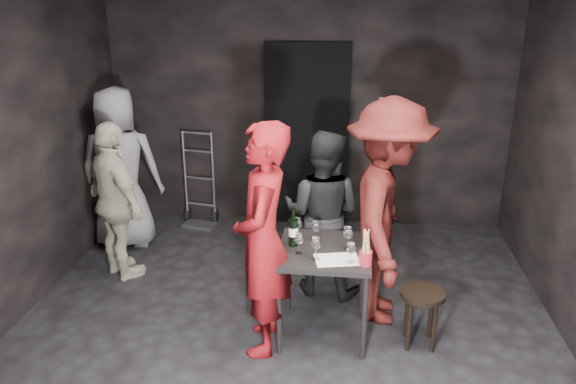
# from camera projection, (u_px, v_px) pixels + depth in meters

# --- Properties ---
(floor) EXTENTS (4.50, 5.00, 0.02)m
(floor) POSITION_uv_depth(u_px,v_px,m) (282.00, 341.00, 4.48)
(floor) COLOR black
(floor) RESTS_ON ground
(wall_back) EXTENTS (4.50, 0.04, 2.70)m
(wall_back) POSITION_uv_depth(u_px,v_px,m) (308.00, 109.00, 6.34)
(wall_back) COLOR black
(wall_back) RESTS_ON ground
(doorway) EXTENTS (0.95, 0.10, 2.10)m
(doorway) POSITION_uv_depth(u_px,v_px,m) (307.00, 137.00, 6.39)
(doorway) COLOR black
(doorway) RESTS_ON ground
(wallbox_upper) EXTENTS (0.12, 0.06, 0.12)m
(wallbox_upper) POSITION_uv_depth(u_px,v_px,m) (384.00, 103.00, 6.17)
(wallbox_upper) COLOR #B7B7B2
(wallbox_upper) RESTS_ON wall_back
(wallbox_lower) EXTENTS (0.10, 0.06, 0.14)m
(wallbox_lower) POSITION_uv_depth(u_px,v_px,m) (402.00, 108.00, 6.17)
(wallbox_lower) COLOR #B7B7B2
(wallbox_lower) RESTS_ON wall_back
(hand_truck) EXTENTS (0.37, 0.32, 1.11)m
(hand_truck) POSITION_uv_depth(u_px,v_px,m) (200.00, 207.00, 6.62)
(hand_truck) COLOR #B2B2B7
(hand_truck) RESTS_ON floor
(tasting_table) EXTENTS (0.72, 0.72, 0.75)m
(tasting_table) POSITION_uv_depth(u_px,v_px,m) (324.00, 260.00, 4.38)
(tasting_table) COLOR black
(tasting_table) RESTS_ON floor
(stool) EXTENTS (0.35, 0.35, 0.47)m
(stool) POSITION_uv_depth(u_px,v_px,m) (422.00, 302.00, 4.32)
(stool) COLOR black
(stool) RESTS_ON floor
(server_red) EXTENTS (0.56, 0.82, 2.16)m
(server_red) POSITION_uv_depth(u_px,v_px,m) (262.00, 218.00, 4.08)
(server_red) COLOR maroon
(server_red) RESTS_ON floor
(woman_black) EXTENTS (0.83, 0.58, 1.54)m
(woman_black) POSITION_uv_depth(u_px,v_px,m) (322.00, 213.00, 4.99)
(woman_black) COLOR black
(woman_black) RESTS_ON floor
(man_maroon) EXTENTS (0.80, 1.56, 2.36)m
(man_maroon) POSITION_uv_depth(u_px,v_px,m) (389.00, 186.00, 4.45)
(man_maroon) COLOR #4A1411
(man_maroon) RESTS_ON floor
(bystander_cream) EXTENTS (0.98, 0.93, 1.56)m
(bystander_cream) POSITION_uv_depth(u_px,v_px,m) (116.00, 201.00, 5.24)
(bystander_cream) COLOR beige
(bystander_cream) RESTS_ON floor
(bystander_grey) EXTENTS (1.04, 0.68, 1.98)m
(bystander_grey) POSITION_uv_depth(u_px,v_px,m) (119.00, 157.00, 5.83)
(bystander_grey) COLOR gray
(bystander_grey) RESTS_ON floor
(tasting_mat) EXTENTS (0.36, 0.28, 0.00)m
(tasting_mat) POSITION_uv_depth(u_px,v_px,m) (337.00, 260.00, 4.18)
(tasting_mat) COLOR white
(tasting_mat) RESTS_ON tasting_table
(wine_glass_a) EXTENTS (0.08, 0.08, 0.18)m
(wine_glass_a) POSITION_uv_depth(u_px,v_px,m) (299.00, 243.00, 4.25)
(wine_glass_a) COLOR white
(wine_glass_a) RESTS_ON tasting_table
(wine_glass_b) EXTENTS (0.08, 0.08, 0.21)m
(wine_glass_b) POSITION_uv_depth(u_px,v_px,m) (297.00, 228.00, 4.46)
(wine_glass_b) COLOR white
(wine_glass_b) RESTS_ON tasting_table
(wine_glass_c) EXTENTS (0.09, 0.09, 0.19)m
(wine_glass_c) POSITION_uv_depth(u_px,v_px,m) (316.00, 231.00, 4.45)
(wine_glass_c) COLOR white
(wine_glass_c) RESTS_ON tasting_table
(wine_glass_d) EXTENTS (0.09, 0.09, 0.20)m
(wine_glass_d) POSITION_uv_depth(u_px,v_px,m) (316.00, 247.00, 4.15)
(wine_glass_d) COLOR white
(wine_glass_d) RESTS_ON tasting_table
(wine_glass_e) EXTENTS (0.08, 0.08, 0.18)m
(wine_glass_e) POSITION_uv_depth(u_px,v_px,m) (351.00, 252.00, 4.10)
(wine_glass_e) COLOR white
(wine_glass_e) RESTS_ON tasting_table
(wine_glass_f) EXTENTS (0.09, 0.09, 0.20)m
(wine_glass_f) POSITION_uv_depth(u_px,v_px,m) (347.00, 237.00, 4.32)
(wine_glass_f) COLOR white
(wine_glass_f) RESTS_ON tasting_table
(wine_bottle) EXTENTS (0.08, 0.08, 0.31)m
(wine_bottle) POSITION_uv_depth(u_px,v_px,m) (293.00, 231.00, 4.37)
(wine_bottle) COLOR black
(wine_bottle) RESTS_ON tasting_table
(breadstick_cup) EXTENTS (0.10, 0.10, 0.30)m
(breadstick_cup) POSITION_uv_depth(u_px,v_px,m) (366.00, 248.00, 4.06)
(breadstick_cup) COLOR #A91E2E
(breadstick_cup) RESTS_ON tasting_table
(reserved_card) EXTENTS (0.09, 0.15, 0.11)m
(reserved_card) POSITION_uv_depth(u_px,v_px,m) (365.00, 247.00, 4.26)
(reserved_card) COLOR white
(reserved_card) RESTS_ON tasting_table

